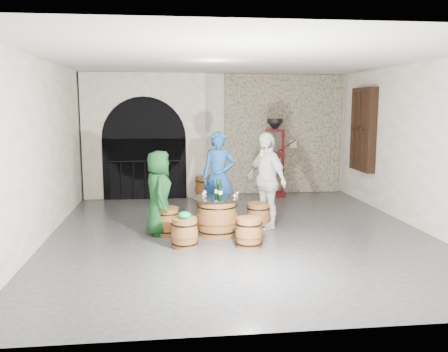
{
  "coord_description": "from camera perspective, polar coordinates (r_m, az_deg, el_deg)",
  "views": [
    {
      "loc": [
        -1.3,
        -8.6,
        2.38
      ],
      "look_at": [
        -0.26,
        0.22,
        1.05
      ],
      "focal_mm": 38.0,
      "sensor_mm": 36.0,
      "label": 1
    }
  ],
  "objects": [
    {
      "name": "wall_right",
      "position": [
        9.88,
        22.39,
        3.34
      ],
      "size": [
        0.0,
        8.0,
        8.0
      ],
      "primitive_type": "plane",
      "rotation": [
        1.57,
        0.0,
        -1.57
      ],
      "color": "white",
      "rests_on": "ground"
    },
    {
      "name": "shuttered_window",
      "position": [
        11.97,
        16.36,
        5.39
      ],
      "size": [
        0.23,
        1.1,
        2.0
      ],
      "color": "black",
      "rests_on": "wall_right"
    },
    {
      "name": "corking_press",
      "position": [
        12.46,
        6.12,
        2.95
      ],
      "size": [
        0.85,
        0.53,
        2.03
      ],
      "rotation": [
        0.0,
        0.0,
        -0.15
      ],
      "color": "#4F0D11",
      "rests_on": "ground"
    },
    {
      "name": "barrel_stool_left",
      "position": [
        8.9,
        -6.86,
        -5.41
      ],
      "size": [
        0.46,
        0.46,
        0.51
      ],
      "color": "brown",
      "rests_on": "ground"
    },
    {
      "name": "arched_opening",
      "position": [
        12.38,
        -9.53,
        4.7
      ],
      "size": [
        3.1,
        0.6,
        3.19
      ],
      "color": "white",
      "rests_on": "ground"
    },
    {
      "name": "barrel_stool_near_right",
      "position": [
        8.07,
        3.02,
        -6.8
      ],
      "size": [
        0.46,
        0.46,
        0.51
      ],
      "color": "brown",
      "rests_on": "ground"
    },
    {
      "name": "tasting_glass_e",
      "position": [
        8.46,
        1.28,
        -2.55
      ],
      "size": [
        0.05,
        0.05,
        0.1
      ],
      "primitive_type": null,
      "color": "#A55D20",
      "rests_on": "barrel_table"
    },
    {
      "name": "person_green",
      "position": [
        8.81,
        -7.83,
        -2.03
      ],
      "size": [
        0.55,
        0.8,
        1.56
      ],
      "primitive_type": "imported",
      "rotation": [
        0.0,
        0.0,
        1.64
      ],
      "color": "#103B18",
      "rests_on": "ground"
    },
    {
      "name": "ceiling",
      "position": [
        8.74,
        1.9,
        13.89
      ],
      "size": [
        8.0,
        8.0,
        0.0
      ],
      "primitive_type": "plane",
      "rotation": [
        3.14,
        0.0,
        0.0
      ],
      "color": "beige",
      "rests_on": "wall_back"
    },
    {
      "name": "side_barrel",
      "position": [
        11.94,
        -2.41,
        -1.5
      ],
      "size": [
        0.47,
        0.47,
        0.62
      ],
      "rotation": [
        0.0,
        0.0,
        -0.39
      ],
      "color": "brown",
      "rests_on": "ground"
    },
    {
      "name": "wine_bottle_left",
      "position": [
        8.74,
        -0.87,
        -1.64
      ],
      "size": [
        0.08,
        0.08,
        0.32
      ],
      "color": "black",
      "rests_on": "barrel_table"
    },
    {
      "name": "tasting_glass_f",
      "position": [
        8.79,
        -2.27,
        -2.14
      ],
      "size": [
        0.05,
        0.05,
        0.1
      ],
      "primitive_type": null,
      "color": "#A55D20",
      "rests_on": "barrel_table"
    },
    {
      "name": "wall_left",
      "position": [
        8.92,
        -21.02,
        2.92
      ],
      "size": [
        0.0,
        8.0,
        8.0
      ],
      "primitive_type": "plane",
      "rotation": [
        1.57,
        0.0,
        1.57
      ],
      "color": "white",
      "rests_on": "ground"
    },
    {
      "name": "tasting_glass_d",
      "position": [
        9.0,
        -0.37,
        -1.88
      ],
      "size": [
        0.05,
        0.05,
        0.1
      ],
      "primitive_type": null,
      "color": "#A55D20",
      "rests_on": "barrel_table"
    },
    {
      "name": "barrel_table",
      "position": [
        8.76,
        -0.85,
        -4.88
      ],
      "size": [
        0.91,
        0.91,
        0.71
      ],
      "color": "brown",
      "rests_on": "ground"
    },
    {
      "name": "green_cap",
      "position": [
        8.0,
        -4.76,
        -4.72
      ],
      "size": [
        0.26,
        0.22,
        0.12
      ],
      "color": "#0C873A",
      "rests_on": "barrel_stool_near_left"
    },
    {
      "name": "ground",
      "position": [
        9.02,
        1.8,
        -6.79
      ],
      "size": [
        8.0,
        8.0,
        0.0
      ],
      "primitive_type": "plane",
      "color": "#2F2F31",
      "rests_on": "ground"
    },
    {
      "name": "tasting_glass_c",
      "position": [
        8.87,
        -2.38,
        -2.04
      ],
      "size": [
        0.05,
        0.05,
        0.1
      ],
      "primitive_type": null,
      "color": "#A55D20",
      "rests_on": "barrel_table"
    },
    {
      "name": "wall_back",
      "position": [
        12.7,
        -0.85,
        4.98
      ],
      "size": [
        8.0,
        0.0,
        8.0
      ],
      "primitive_type": "plane",
      "rotation": [
        1.57,
        0.0,
        0.0
      ],
      "color": "white",
      "rests_on": "ground"
    },
    {
      "name": "control_box",
      "position": [
        12.95,
        8.3,
        3.86
      ],
      "size": [
        0.18,
        0.1,
        0.22
      ],
      "primitive_type": "cube",
      "color": "silver",
      "rests_on": "wall_back"
    },
    {
      "name": "wine_bottle_center",
      "position": [
        8.61,
        -0.45,
        -1.81
      ],
      "size": [
        0.08,
        0.08,
        0.32
      ],
      "color": "black",
      "rests_on": "barrel_table"
    },
    {
      "name": "tasting_glass_b",
      "position": [
        8.7,
        1.59,
        -2.24
      ],
      "size": [
        0.05,
        0.05,
        0.1
      ],
      "primitive_type": null,
      "color": "#A55D20",
      "rests_on": "barrel_table"
    },
    {
      "name": "stone_facing_panel",
      "position": [
        12.95,
        7.16,
        4.99
      ],
      "size": [
        3.2,
        0.12,
        3.18
      ],
      "primitive_type": "cube",
      "color": "#A19880",
      "rests_on": "ground"
    },
    {
      "name": "person_white",
      "position": [
        9.23,
        5.08,
        -0.54
      ],
      "size": [
        0.9,
        1.18,
        1.87
      ],
      "primitive_type": "imported",
      "rotation": [
        0.0,
        0.0,
        -1.1
      ],
      "color": "silver",
      "rests_on": "ground"
    },
    {
      "name": "person_blue",
      "position": [
        9.63,
        -0.64,
        -0.12
      ],
      "size": [
        0.78,
        0.63,
        1.87
      ],
      "primitive_type": "imported",
      "rotation": [
        0.0,
        0.0,
        -0.3
      ],
      "color": "navy",
      "rests_on": "ground"
    },
    {
      "name": "wine_bottle_right",
      "position": [
        8.77,
        -0.42,
        -1.61
      ],
      "size": [
        0.08,
        0.08,
        0.32
      ],
      "color": "black",
      "rests_on": "barrel_table"
    },
    {
      "name": "barrel_stool_right",
      "position": [
        9.27,
        4.16,
        -4.8
      ],
      "size": [
        0.46,
        0.46,
        0.51
      ],
      "color": "brown",
      "rests_on": "ground"
    },
    {
      "name": "tasting_glass_a",
      "position": [
        8.64,
        -2.5,
        -2.33
      ],
      "size": [
        0.05,
        0.05,
        0.1
      ],
      "primitive_type": null,
      "color": "#A55D20",
      "rests_on": "barrel_table"
    },
    {
      "name": "barrel_stool_far",
      "position": [
        9.69,
        -0.65,
        -4.19
      ],
      "size": [
        0.46,
        0.46,
        0.51
      ],
      "color": "brown",
      "rests_on": "ground"
    },
    {
      "name": "wall_front",
      "position": [
        4.85,
        8.91,
        -0.86
      ],
      "size": [
        8.0,
        0.0,
        8.0
      ],
      "primitive_type": "plane",
      "rotation": [
        -1.57,
        0.0,
        0.0
      ],
      "color": "white",
      "rests_on": "ground"
    },
    {
      "name": "barrel_stool_near_left",
      "position": [
        8.08,
        -4.76,
        -6.81
      ],
      "size": [
        0.46,
        0.46,
        0.51
      ],
      "color": "brown",
      "rests_on": "ground"
    }
  ]
}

